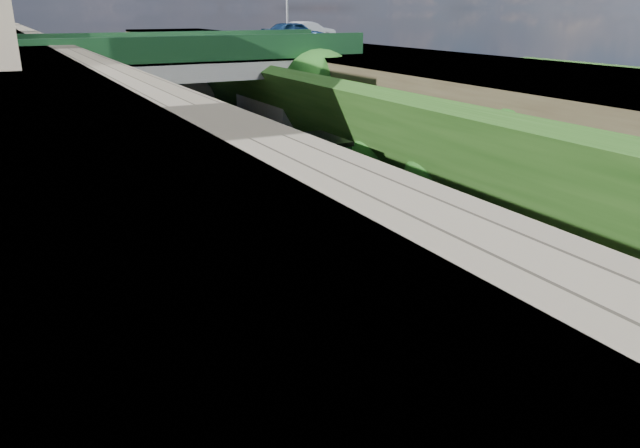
% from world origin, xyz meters
% --- Properties ---
extents(trackbed, '(10.00, 90.00, 0.20)m').
position_xyz_m(trackbed, '(0.00, 20.00, 0.10)').
color(trackbed, '#473F38').
rests_on(trackbed, ground).
extents(retaining_wall, '(1.00, 90.00, 7.00)m').
position_xyz_m(retaining_wall, '(-5.50, 20.00, 3.50)').
color(retaining_wall, '#756B56').
rests_on(retaining_wall, ground).
extents(street_plateau_right, '(8.00, 90.00, 6.25)m').
position_xyz_m(street_plateau_right, '(9.50, 20.00, 3.12)').
color(street_plateau_right, '#262628').
rests_on(street_plateau_right, ground).
extents(embankment_slope, '(4.71, 92.03, 6.44)m').
position_xyz_m(embankment_slope, '(4.90, 20.19, 2.61)').
color(embankment_slope, '#1E4714').
rests_on(embankment_slope, ground).
extents(track_left, '(2.50, 90.00, 0.20)m').
position_xyz_m(track_left, '(-2.00, 20.00, 0.25)').
color(track_left, black).
rests_on(track_left, trackbed).
extents(track_right, '(2.50, 90.00, 0.20)m').
position_xyz_m(track_right, '(1.20, 20.00, 0.25)').
color(track_right, black).
rests_on(track_right, trackbed).
extents(road_bridge, '(16.00, 6.40, 7.25)m').
position_xyz_m(road_bridge, '(0.94, 24.00, 4.08)').
color(road_bridge, gray).
rests_on(road_bridge, ground).
extents(tree, '(3.60, 3.80, 6.60)m').
position_xyz_m(tree, '(5.91, 20.57, 4.65)').
color(tree, black).
rests_on(tree, ground).
extents(car_blue, '(4.32, 2.25, 1.40)m').
position_xyz_m(car_blue, '(8.73, 29.49, 6.95)').
color(car_blue, navy).
rests_on(car_blue, street_plateau_right).
extents(car_silver, '(4.22, 2.21, 1.32)m').
position_xyz_m(car_silver, '(10.76, 31.83, 6.91)').
color(car_silver, '#A6A6AB').
rests_on(car_silver, street_plateau_right).
extents(locomotive, '(3.10, 10.22, 3.83)m').
position_xyz_m(locomotive, '(1.20, 10.05, 1.89)').
color(locomotive, black).
rests_on(locomotive, trackbed).
extents(tender, '(2.70, 6.00, 3.05)m').
position_xyz_m(tender, '(1.20, 17.42, 1.62)').
color(tender, black).
rests_on(tender, trackbed).
extents(coach_front, '(2.90, 18.00, 3.70)m').
position_xyz_m(coach_front, '(1.20, 30.02, 2.05)').
color(coach_front, black).
rests_on(coach_front, trackbed).
extents(coach_middle, '(2.90, 18.00, 3.70)m').
position_xyz_m(coach_middle, '(1.20, 48.82, 2.05)').
color(coach_middle, black).
rests_on(coach_middle, trackbed).
extents(coach_rear, '(2.90, 18.00, 3.70)m').
position_xyz_m(coach_rear, '(1.20, 67.62, 2.05)').
color(coach_rear, black).
rests_on(coach_rear, trackbed).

